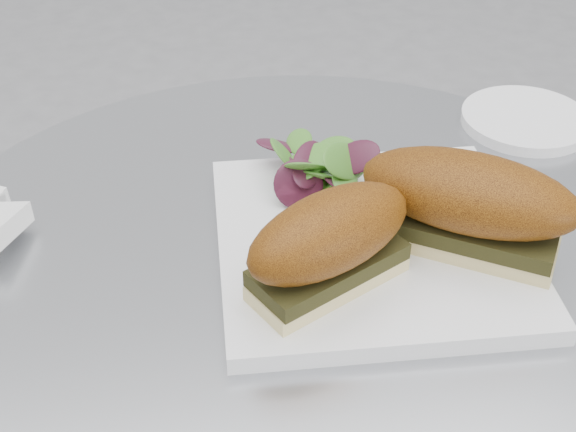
% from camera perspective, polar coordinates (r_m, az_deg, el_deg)
% --- Properties ---
extents(plate, '(0.27, 0.27, 0.02)m').
position_cam_1_polar(plate, '(0.68, 5.89, -1.89)').
color(plate, white).
rests_on(plate, table).
extents(sandwich_left, '(0.16, 0.12, 0.08)m').
position_cam_1_polar(sandwich_left, '(0.59, 2.97, -1.84)').
color(sandwich_left, beige).
rests_on(sandwich_left, plate).
extents(sandwich_right, '(0.19, 0.16, 0.08)m').
position_cam_1_polar(sandwich_right, '(0.65, 12.65, 1.02)').
color(sandwich_right, beige).
rests_on(sandwich_right, plate).
extents(salad, '(0.11, 0.11, 0.05)m').
position_cam_1_polar(salad, '(0.71, 1.39, 3.64)').
color(salad, '#609D33').
rests_on(salad, plate).
extents(saucer, '(0.13, 0.13, 0.01)m').
position_cam_1_polar(saucer, '(0.88, 16.53, 6.58)').
color(saucer, white).
rests_on(saucer, table).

